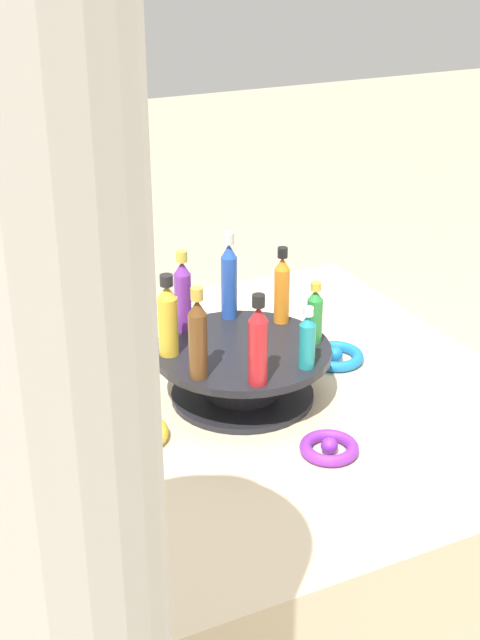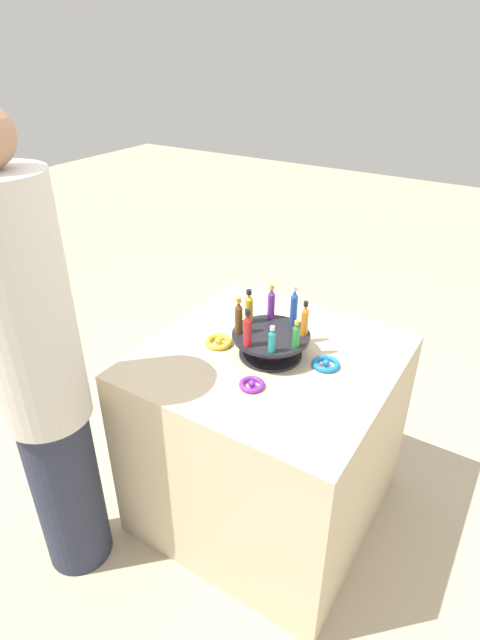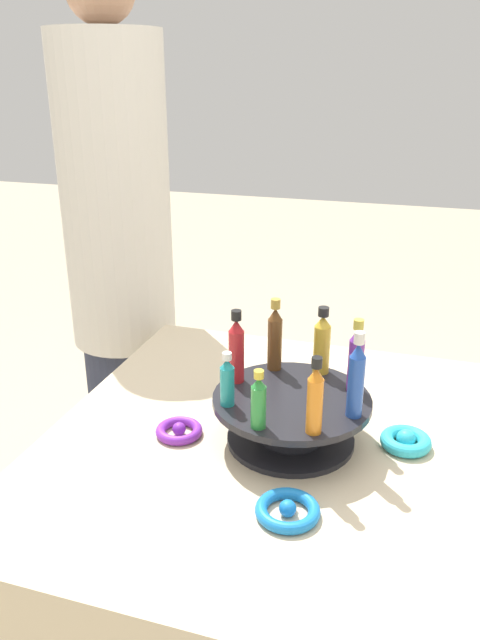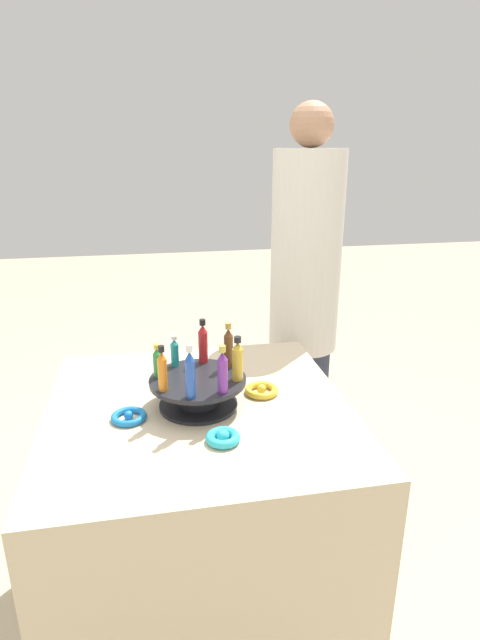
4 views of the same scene
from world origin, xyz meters
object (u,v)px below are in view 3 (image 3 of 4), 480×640
object	(u,v)px
bottle_purple	(356,358)
bottle_brown	(275,337)
bottle_gold	(322,343)
ribbon_bow_purple	(179,430)
bottle_blue	(356,378)
person_figure	(123,290)
bottle_orange	(315,399)
ribbon_bow_blue	(288,510)
bottle_teal	(227,381)
ribbon_bow_teal	(406,441)
bottle_red	(236,349)
ribbon_bow_gold	(293,383)
display_stand	(291,416)
bottle_green	(258,401)

from	to	relation	value
bottle_purple	bottle_brown	bearing A→B (deg)	165.02
bottle_gold	ribbon_bow_purple	xyz separation A→B (m)	(-0.22, -0.15, -0.14)
bottle_blue	person_figure	world-z (taller)	person_figure
bottle_blue	bottle_purple	bearing A→B (deg)	97.52
bottle_orange	bottle_blue	distance (m)	0.09
ribbon_bow_blue	bottle_brown	bearing A→B (deg)	108.41
bottle_purple	bottle_gold	world-z (taller)	bottle_purple
bottle_teal	ribbon_bow_teal	distance (m)	0.33
bottle_red	ribbon_bow_purple	distance (m)	0.18
ribbon_bow_gold	display_stand	bearing A→B (deg)	-78.14
bottle_red	ribbon_bow_gold	xyz separation A→B (m)	(0.07, 0.17, -0.14)
bottle_blue	bottle_purple	world-z (taller)	bottle_blue
bottle_orange	ribbon_bow_blue	bearing A→B (deg)	-99.11
bottle_gold	ribbon_bow_purple	distance (m)	0.30
bottle_teal	ribbon_bow_blue	size ratio (longest dim) A/B	0.99
display_stand	ribbon_bow_teal	bearing A→B (deg)	11.86
bottle_gold	ribbon_bow_blue	bearing A→B (deg)	-87.79
bottle_green	bottle_brown	xyz separation A→B (m)	(-0.03, 0.21, 0.02)
person_figure	bottle_brown	bearing A→B (deg)	3.29
ribbon_bow_blue	person_figure	xyz separation A→B (m)	(-0.62, 0.69, 0.05)
bottle_purple	bottle_gold	bearing A→B (deg)	142.52
display_stand	bottle_green	distance (m)	0.14
bottle_teal	ribbon_bow_purple	distance (m)	0.16
display_stand	bottle_purple	xyz separation A→B (m)	(0.10, 0.06, 0.10)
ribbon_bow_gold	person_figure	world-z (taller)	person_figure
bottle_orange	bottle_purple	bearing A→B (deg)	75.02
bottle_gold	ribbon_bow_gold	bearing A→B (deg)	129.24
bottle_brown	bottle_red	size ratio (longest dim) A/B	1.02
ribbon_bow_teal	person_figure	world-z (taller)	person_figure
display_stand	ribbon_bow_blue	size ratio (longest dim) A/B	2.83
ribbon_bow_gold	ribbon_bow_blue	world-z (taller)	ribbon_bow_gold
bottle_gold	ribbon_bow_blue	xyz separation A→B (m)	(0.01, -0.30, -0.14)
display_stand	bottle_orange	bearing A→B (deg)	-59.98
bottle_purple	ribbon_bow_gold	size ratio (longest dim) A/B	1.31
ribbon_bow_gold	ribbon_bow_blue	bearing A→B (deg)	-78.14
bottle_teal	ribbon_bow_blue	distance (m)	0.23
display_stand	ribbon_bow_gold	world-z (taller)	display_stand
ribbon_bow_teal	person_figure	bearing A→B (deg)	149.64
bottle_green	bottle_brown	distance (m)	0.21
bottle_purple	bottle_green	bearing A→B (deg)	-127.48
person_figure	bottle_teal	bearing A→B (deg)	-8.36
bottle_red	ribbon_bow_teal	bearing A→B (deg)	2.21
ribbon_bow_purple	ribbon_bow_blue	size ratio (longest dim) A/B	0.87
display_stand	bottle_green	world-z (taller)	bottle_green
bottle_teal	ribbon_bow_blue	bearing A→B (deg)	-44.95
bottle_orange	bottle_teal	bearing A→B (deg)	165.02
bottle_purple	person_figure	distance (m)	0.82
ribbon_bow_blue	display_stand	bearing A→B (deg)	101.86
display_stand	ribbon_bow_gold	distance (m)	0.20
ribbon_bow_gold	bottle_orange	bearing A→B (deg)	-71.59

